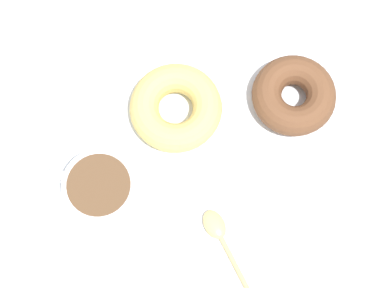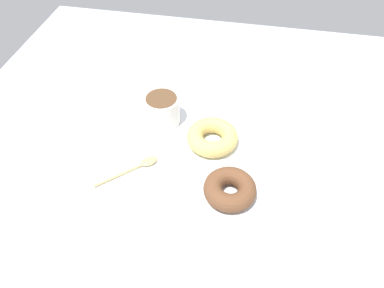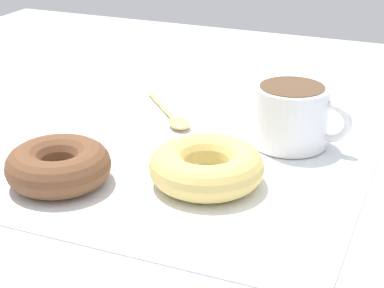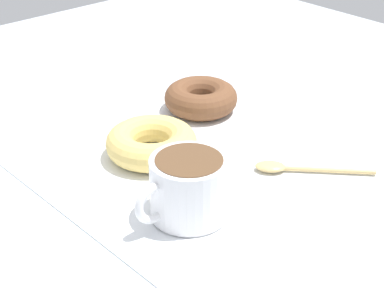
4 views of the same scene
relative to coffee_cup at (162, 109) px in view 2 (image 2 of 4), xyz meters
The scene contains 6 objects.
ground_plane 16.62cm from the coffee_cup, 46.02° to the left, with size 120.00×120.00×2.00cm, color #B2BCC6.
napkin 12.36cm from the coffee_cup, 45.95° to the left, with size 35.65×35.65×0.30cm, color white.
coffee_cup is the anchor object (origin of this frame).
donut_near_cup 13.46cm from the coffee_cup, 67.68° to the left, with size 11.14×11.14×3.52cm, color #E5C66B.
donut_far 25.58cm from the coffee_cup, 44.29° to the left, with size 10.20×10.20×3.62cm, color brown.
spoon 15.08cm from the coffee_cup, ahead, with size 10.65×11.27×0.90cm.
Camera 2 is at (50.66, 7.54, 59.69)cm, focal length 35.00 mm.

